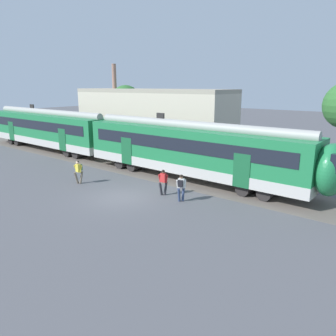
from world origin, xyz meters
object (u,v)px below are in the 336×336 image
object	(u,v)px
commuter_train	(110,138)
pedestrian_yellow	(79,170)
pedestrian_red	(163,180)
pedestrian_white	(181,186)

from	to	relation	value
commuter_train	pedestrian_yellow	xyz separation A→B (m)	(3.12, -5.78, -1.26)
pedestrian_yellow	pedestrian_red	world-z (taller)	same
commuter_train	pedestrian_white	distance (m)	11.81
pedestrian_yellow	commuter_train	bearing A→B (deg)	118.40
pedestrian_white	pedestrian_red	bearing A→B (deg)	171.44
pedestrian_red	pedestrian_white	bearing A→B (deg)	-8.56
pedestrian_yellow	pedestrian_white	world-z (taller)	same
commuter_train	pedestrian_yellow	bearing A→B (deg)	-61.60
commuter_train	pedestrian_white	size ratio (longest dim) A/B	22.83
pedestrian_red	commuter_train	bearing A→B (deg)	156.95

